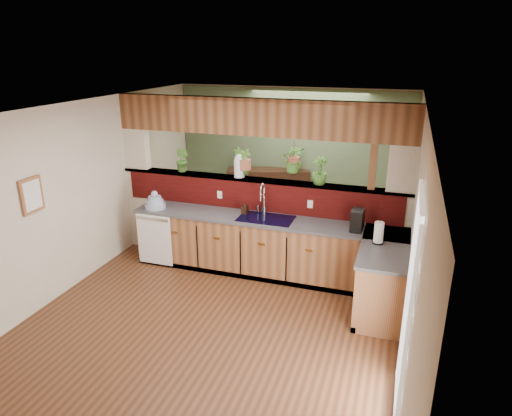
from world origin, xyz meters
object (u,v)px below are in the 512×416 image
(paper_towel, at_px, (379,233))
(faucet, at_px, (263,198))
(glass_jar, at_px, (239,166))
(soap_dispenser, at_px, (245,208))
(dish_stack, at_px, (155,203))
(coffee_maker, at_px, (357,221))
(shelving_console, at_px, (268,195))

(paper_towel, bearing_deg, faucet, 162.03)
(glass_jar, bearing_deg, paper_towel, -19.72)
(soap_dispenser, relative_size, paper_towel, 0.62)
(faucet, height_order, glass_jar, glass_jar)
(dish_stack, xyz_separation_m, soap_dispenser, (1.43, 0.20, 0.01))
(coffee_maker, bearing_deg, soap_dispenser, 179.22)
(coffee_maker, relative_size, glass_jar, 0.83)
(coffee_maker, distance_m, paper_towel, 0.48)
(faucet, distance_m, paper_towel, 1.83)
(coffee_maker, distance_m, glass_jar, 2.00)
(paper_towel, xyz_separation_m, shelving_console, (-2.29, 2.69, -0.54))
(paper_towel, bearing_deg, glass_jar, 160.28)
(soap_dispenser, distance_m, shelving_console, 2.25)
(soap_dispenser, xyz_separation_m, shelving_console, (-0.29, 2.18, -0.50))
(faucet, bearing_deg, shelving_console, 104.63)
(faucet, height_order, dish_stack, faucet)
(paper_towel, distance_m, glass_jar, 2.39)
(dish_stack, bearing_deg, coffee_maker, 1.10)
(soap_dispenser, distance_m, paper_towel, 2.07)
(soap_dispenser, bearing_deg, paper_towel, -14.18)
(soap_dispenser, height_order, shelving_console, soap_dispenser)
(paper_towel, bearing_deg, dish_stack, 174.92)
(faucet, bearing_deg, coffee_maker, -7.95)
(dish_stack, height_order, glass_jar, glass_jar)
(coffee_maker, distance_m, shelving_console, 3.10)
(dish_stack, distance_m, coffee_maker, 3.12)
(paper_towel, bearing_deg, soap_dispenser, 165.82)
(dish_stack, relative_size, paper_towel, 1.05)
(glass_jar, xyz_separation_m, shelving_console, (-0.10, 1.90, -1.07))
(faucet, height_order, paper_towel, faucet)
(faucet, bearing_deg, soap_dispenser, -168.01)
(soap_dispenser, xyz_separation_m, glass_jar, (-0.19, 0.28, 0.57))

